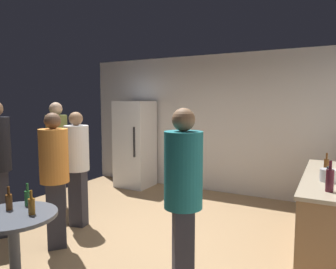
% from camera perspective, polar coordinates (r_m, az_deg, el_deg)
% --- Properties ---
extents(ground_plane, '(5.20, 5.20, 0.10)m').
position_cam_1_polar(ground_plane, '(4.36, -6.51, -18.93)').
color(ground_plane, '#9E7C56').
extents(wall_back, '(5.32, 0.06, 2.70)m').
position_cam_1_polar(wall_back, '(6.31, 6.95, 1.98)').
color(wall_back, silver).
rests_on(wall_back, ground_plane).
extents(refrigerator, '(0.70, 0.68, 1.80)m').
position_cam_1_polar(refrigerator, '(6.63, -6.04, -1.72)').
color(refrigerator, white).
rests_on(refrigerator, ground_plane).
extents(kitchen_counter, '(0.64, 2.15, 0.90)m').
position_cam_1_polar(kitchen_counter, '(4.35, 27.56, -12.54)').
color(kitchen_counter, olive).
rests_on(kitchen_counter, ground_plane).
extents(kettle, '(0.24, 0.17, 0.18)m').
position_cam_1_polar(kettle, '(3.92, 27.20, -6.63)').
color(kettle, '#B2B2B7').
rests_on(kettle, kitchen_counter).
extents(wine_bottle_on_counter, '(0.08, 0.08, 0.31)m').
position_cam_1_polar(wine_bottle_on_counter, '(3.48, 27.42, -7.35)').
color(wine_bottle_on_counter, '#3F141E').
rests_on(wine_bottle_on_counter, kitchen_counter).
extents(beer_bottle_on_counter, '(0.06, 0.06, 0.23)m').
position_cam_1_polar(beer_bottle_on_counter, '(4.52, 26.93, -4.86)').
color(beer_bottle_on_counter, '#593314').
rests_on(beer_bottle_on_counter, kitchen_counter).
extents(foreground_table, '(0.80, 0.80, 0.73)m').
position_cam_1_polar(foreground_table, '(3.37, -26.40, -14.61)').
color(foreground_table, '#4C515B').
rests_on(foreground_table, ground_plane).
extents(beer_bottle_amber, '(0.06, 0.06, 0.23)m').
position_cam_1_polar(beer_bottle_amber, '(3.24, -23.63, -11.80)').
color(beer_bottle_amber, '#8C5919').
rests_on(beer_bottle_amber, foreground_table).
extents(beer_bottle_brown, '(0.06, 0.06, 0.23)m').
position_cam_1_polar(beer_bottle_brown, '(3.47, -27.02, -10.81)').
color(beer_bottle_brown, '#593314').
rests_on(beer_bottle_brown, foreground_table).
extents(beer_bottle_green, '(0.06, 0.06, 0.23)m').
position_cam_1_polar(beer_bottle_green, '(3.52, -24.22, -10.44)').
color(beer_bottle_green, '#26662D').
rests_on(beer_bottle_green, foreground_table).
extents(person_in_white_shirt, '(0.40, 0.40, 1.64)m').
position_cam_1_polar(person_in_white_shirt, '(4.63, -16.26, -4.49)').
color(person_in_white_shirt, '#2D2D38').
rests_on(person_in_white_shirt, ground_plane).
extents(person_in_teal_shirt, '(0.47, 0.47, 1.73)m').
position_cam_1_polar(person_in_teal_shirt, '(2.79, 2.79, -9.98)').
color(person_in_teal_shirt, '#2D2D38').
rests_on(person_in_teal_shirt, ground_plane).
extents(person_in_olive_shirt, '(0.48, 0.48, 1.78)m').
position_cam_1_polar(person_in_olive_shirt, '(5.43, -19.56, -2.18)').
color(person_in_olive_shirt, '#2D2D38').
rests_on(person_in_olive_shirt, ground_plane).
extents(person_in_orange_shirt, '(0.48, 0.48, 1.66)m').
position_cam_1_polar(person_in_orange_shirt, '(4.01, -20.02, -6.08)').
color(person_in_orange_shirt, '#2D2D38').
rests_on(person_in_orange_shirt, ground_plane).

